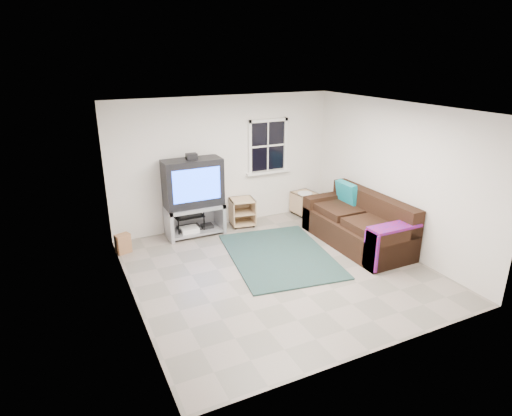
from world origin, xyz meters
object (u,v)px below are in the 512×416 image
side_table_left (242,211)px  tv_unit (193,191)px  sofa (359,225)px  side_table_right (303,201)px  av_rack (188,211)px

side_table_left → tv_unit: bearing=-175.8°
side_table_left → sofa: (1.56, -1.80, 0.06)m
tv_unit → side_table_right: tv_unit is taller
side_table_right → av_rack: bearing=179.9°
side_table_right → sofa: sofa is taller
av_rack → sofa: (2.70, -1.80, -0.12)m
av_rack → side_table_left: av_rack is taller
side_table_left → av_rack: bearing=-180.0°
tv_unit → side_table_left: (1.03, 0.08, -0.59)m
av_rack → sofa: av_rack is taller
av_rack → side_table_right: (2.60, -0.00, -0.19)m
tv_unit → side_table_right: 2.57m
av_rack → side_table_left: 1.15m
av_rack → side_table_right: size_ratio=2.12×
av_rack → sofa: size_ratio=0.49×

